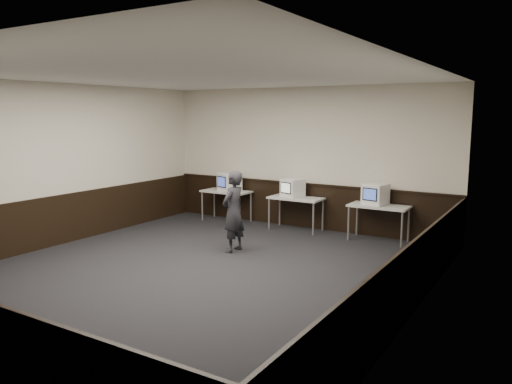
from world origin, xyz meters
TOP-DOWN VIEW (x-y plane):
  - floor at (0.00, 0.00)m, footprint 8.00×8.00m
  - ceiling at (0.00, 0.00)m, footprint 8.00×8.00m
  - back_wall at (0.00, 4.00)m, footprint 7.00×0.00m
  - left_wall at (-3.50, 0.00)m, footprint 0.00×8.00m
  - right_wall at (3.50, 0.00)m, footprint 0.00×8.00m
  - wainscot_back at (0.00, 3.98)m, footprint 6.98×0.04m
  - wainscot_left at (-3.48, 0.00)m, footprint 0.04×7.98m
  - wainscot_right at (3.48, 0.00)m, footprint 0.04×7.98m
  - wainscot_rail at (0.00, 3.96)m, footprint 6.98×0.06m
  - desk_left at (-1.90, 3.60)m, footprint 1.20×0.60m
  - desk_center at (0.00, 3.60)m, footprint 1.20×0.60m
  - desk_right at (1.90, 3.60)m, footprint 1.20×0.60m
  - emac_left at (-1.81, 3.60)m, footprint 0.57×0.58m
  - emac_center at (-0.09, 3.61)m, footprint 0.52×0.53m
  - emac_right at (1.80, 3.64)m, footprint 0.51×0.53m
  - person at (-0.21, 1.40)m, footprint 0.39×0.58m

SIDE VIEW (x-z plane):
  - floor at x=0.00m, z-range 0.00..0.00m
  - wainscot_back at x=0.00m, z-range 0.00..1.00m
  - wainscot_left at x=-3.48m, z-range 0.00..1.00m
  - wainscot_right at x=3.48m, z-range 0.00..1.00m
  - desk_left at x=-1.90m, z-range 0.30..1.05m
  - desk_center at x=0.00m, z-range 0.30..1.05m
  - desk_right at x=1.90m, z-range 0.30..1.05m
  - person at x=-0.21m, z-range 0.00..1.55m
  - emac_center at x=-0.09m, z-range 0.75..1.16m
  - emac_right at x=1.80m, z-range 0.75..1.18m
  - emac_left at x=-1.81m, z-range 0.75..1.19m
  - wainscot_rail at x=0.00m, z-range 1.00..1.04m
  - back_wall at x=0.00m, z-range -1.90..5.10m
  - left_wall at x=-3.50m, z-range -2.40..5.60m
  - right_wall at x=3.50m, z-range -2.40..5.60m
  - ceiling at x=0.00m, z-range 3.20..3.20m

